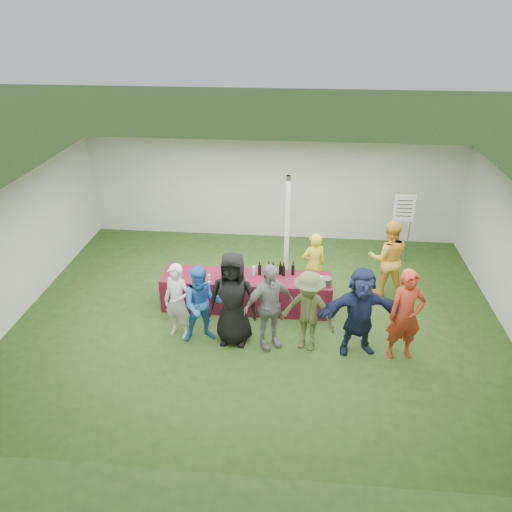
# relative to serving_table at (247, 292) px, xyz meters

# --- Properties ---
(ground) EXTENTS (60.00, 60.00, 0.00)m
(ground) POSITION_rel_serving_table_xyz_m (0.30, -0.31, -0.38)
(ground) COLOR #284719
(ground) RESTS_ON ground
(tent) EXTENTS (10.00, 10.00, 10.00)m
(tent) POSITION_rel_serving_table_xyz_m (0.80, 0.89, 0.98)
(tent) COLOR white
(tent) RESTS_ON ground
(serving_table) EXTENTS (3.60, 0.80, 0.75)m
(serving_table) POSITION_rel_serving_table_xyz_m (0.00, 0.00, 0.00)
(serving_table) COLOR maroon
(serving_table) RESTS_ON ground
(wine_bottles) EXTENTS (0.77, 0.15, 0.32)m
(wine_bottles) POSITION_rel_serving_table_xyz_m (0.62, 0.14, 0.50)
(wine_bottles) COLOR black
(wine_bottles) RESTS_ON serving_table
(wine_glasses) EXTENTS (2.71, 0.14, 0.16)m
(wine_glasses) POSITION_rel_serving_table_xyz_m (-0.46, -0.27, 0.49)
(wine_glasses) COLOR silver
(wine_glasses) RESTS_ON serving_table
(water_bottle) EXTENTS (0.07, 0.07, 0.23)m
(water_bottle) POSITION_rel_serving_table_xyz_m (0.15, 0.08, 0.48)
(water_bottle) COLOR silver
(water_bottle) RESTS_ON serving_table
(bar_towel) EXTENTS (0.25, 0.18, 0.03)m
(bar_towel) POSITION_rel_serving_table_xyz_m (1.57, 0.05, 0.39)
(bar_towel) COLOR white
(bar_towel) RESTS_ON serving_table
(dump_bucket) EXTENTS (0.22, 0.22, 0.18)m
(dump_bucket) POSITION_rel_serving_table_xyz_m (1.66, -0.22, 0.46)
(dump_bucket) COLOR slate
(dump_bucket) RESTS_ON serving_table
(wine_list_sign) EXTENTS (0.50, 0.03, 1.80)m
(wine_list_sign) POSITION_rel_serving_table_xyz_m (3.58, 2.47, 0.94)
(wine_list_sign) COLOR slate
(wine_list_sign) RESTS_ON ground
(staff_pourer) EXTENTS (0.65, 0.54, 1.52)m
(staff_pourer) POSITION_rel_serving_table_xyz_m (1.41, 0.62, 0.39)
(staff_pourer) COLOR yellow
(staff_pourer) RESTS_ON ground
(staff_back) EXTENTS (0.87, 0.68, 1.77)m
(staff_back) POSITION_rel_serving_table_xyz_m (3.03, 0.86, 0.51)
(staff_back) COLOR gold
(staff_back) RESTS_ON ground
(customer_0) EXTENTS (0.66, 0.55, 1.56)m
(customer_0) POSITION_rel_serving_table_xyz_m (-1.21, -1.14, 0.41)
(customer_0) COLOR silver
(customer_0) RESTS_ON ground
(customer_1) EXTENTS (0.90, 0.78, 1.59)m
(customer_1) POSITION_rel_serving_table_xyz_m (-0.71, -1.21, 0.42)
(customer_1) COLOR blue
(customer_1) RESTS_ON ground
(customer_2) EXTENTS (0.96, 0.65, 1.90)m
(customer_2) POSITION_rel_serving_table_xyz_m (-0.12, -1.21, 0.57)
(customer_2) COLOR black
(customer_2) RESTS_ON ground
(customer_3) EXTENTS (1.10, 0.90, 1.75)m
(customer_3) POSITION_rel_serving_table_xyz_m (0.56, -1.30, 0.50)
(customer_3) COLOR gray
(customer_3) RESTS_ON ground
(customer_4) EXTENTS (1.19, 0.91, 1.63)m
(customer_4) POSITION_rel_serving_table_xyz_m (1.29, -1.31, 0.44)
(customer_4) COLOR #4A522B
(customer_4) RESTS_ON ground
(customer_5) EXTENTS (1.71, 0.82, 1.77)m
(customer_5) POSITION_rel_serving_table_xyz_m (2.24, -1.30, 0.51)
(customer_5) COLOR #192142
(customer_5) RESTS_ON ground
(customer_6) EXTENTS (0.72, 0.54, 1.80)m
(customer_6) POSITION_rel_serving_table_xyz_m (3.04, -1.39, 0.53)
(customer_6) COLOR #A42D18
(customer_6) RESTS_ON ground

